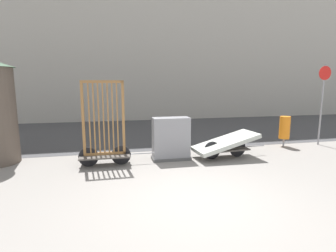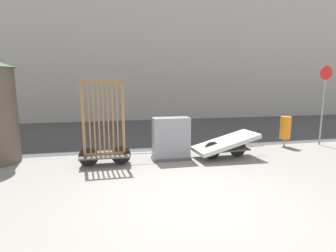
# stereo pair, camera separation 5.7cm
# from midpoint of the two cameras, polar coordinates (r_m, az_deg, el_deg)

# --- Properties ---
(ground_plane) EXTENTS (60.00, 60.00, 0.00)m
(ground_plane) POSITION_cam_midpoint_polar(r_m,az_deg,el_deg) (5.20, 6.07, -15.96)
(ground_plane) COLOR gray
(road_strip) EXTENTS (56.00, 7.37, 0.01)m
(road_strip) POSITION_cam_midpoint_polar(r_m,az_deg,el_deg) (12.30, -5.02, -1.10)
(road_strip) COLOR #424244
(road_strip) RESTS_ON ground_plane
(building_facade) EXTENTS (48.00, 4.00, 14.66)m
(building_facade) POSITION_cam_midpoint_polar(r_m,az_deg,el_deg) (18.48, -7.87, 25.28)
(building_facade) COLOR #B2ADA3
(building_facade) RESTS_ON ground_plane
(bike_cart_with_bedframe) EXTENTS (2.06, 0.67, 2.29)m
(bike_cart_with_bedframe) POSITION_cam_midpoint_polar(r_m,az_deg,el_deg) (7.23, -13.87, -2.43)
(bike_cart_with_bedframe) COLOR #4C4742
(bike_cart_with_bedframe) RESTS_ON ground_plane
(bike_cart_with_mattress) EXTENTS (2.32, 1.09, 0.76)m
(bike_cart_with_mattress) POSITION_cam_midpoint_polar(r_m,az_deg,el_deg) (8.00, 12.17, -3.78)
(bike_cart_with_mattress) COLOR #4C4742
(bike_cart_with_mattress) RESTS_ON ground_plane
(utility_cabinet) EXTENTS (1.12, 0.52, 1.24)m
(utility_cabinet) POSITION_cam_midpoint_polar(r_m,az_deg,el_deg) (7.64, 0.45, -3.08)
(utility_cabinet) COLOR #4C4C4C
(utility_cabinet) RESTS_ON ground_plane
(trash_bin) EXTENTS (0.36, 0.36, 1.08)m
(trash_bin) POSITION_cam_midpoint_polar(r_m,az_deg,el_deg) (10.03, 23.90, -0.32)
(trash_bin) COLOR gray
(trash_bin) RESTS_ON ground_plane
(sign_post) EXTENTS (0.49, 0.06, 2.86)m
(sign_post) POSITION_cam_midpoint_polar(r_m,az_deg,el_deg) (10.83, 30.48, 5.76)
(sign_post) COLOR gray
(sign_post) RESTS_ON ground_plane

